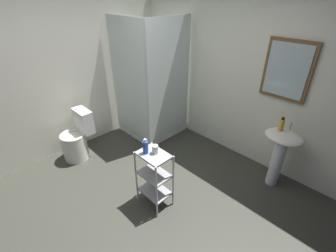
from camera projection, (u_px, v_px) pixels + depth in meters
name	position (u px, v px, depth m)	size (l,w,h in m)	color
ground_plane	(143.00, 206.00, 2.89)	(4.20, 4.20, 0.02)	#36372F
wall_back	(239.00, 74.00, 3.38)	(4.20, 0.14, 2.50)	white
wall_left	(57.00, 74.00, 3.41)	(0.10, 4.20, 2.50)	white
shower_stall	(151.00, 110.00, 4.15)	(0.92, 0.92, 2.00)	white
pedestal_sink	(281.00, 148.00, 2.95)	(0.46, 0.37, 0.81)	white
sink_faucet	(290.00, 125.00, 2.88)	(0.03, 0.03, 0.10)	silver
toilet	(77.00, 139.00, 3.60)	(0.37, 0.49, 0.76)	white
storage_cart	(154.00, 175.00, 2.73)	(0.38, 0.28, 0.74)	silver
hand_soap_bottle	(281.00, 125.00, 2.84)	(0.06, 0.06, 0.18)	gold
shampoo_bottle_blue	(145.00, 147.00, 2.56)	(0.06, 0.06, 0.18)	blue
rinse_cup	(155.00, 149.00, 2.57)	(0.07, 0.07, 0.10)	silver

